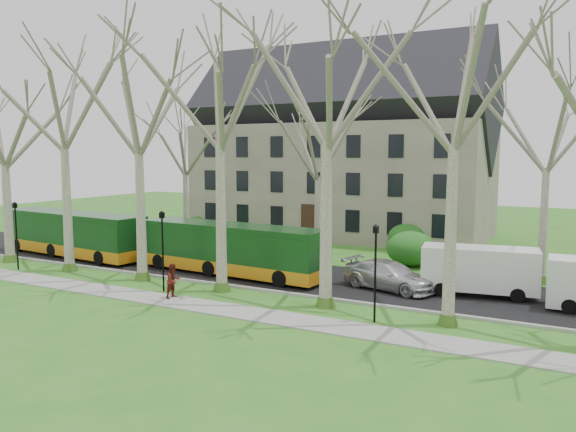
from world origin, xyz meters
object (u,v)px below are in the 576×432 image
(bus_lead, at_px, (72,233))
(sedan, at_px, (389,275))
(bus_follow, at_px, (230,248))
(pedestrian_b, at_px, (173,281))
(van_a, at_px, (479,271))

(bus_lead, bearing_deg, sedan, 7.75)
(bus_follow, xyz_separation_m, pedestrian_b, (0.59, -6.11, -0.70))
(sedan, bearing_deg, bus_lead, 107.77)
(sedan, bearing_deg, pedestrian_b, 142.13)
(pedestrian_b, bearing_deg, bus_lead, 73.71)
(bus_lead, distance_m, bus_follow, 13.58)
(bus_follow, distance_m, van_a, 14.53)
(sedan, distance_m, van_a, 4.67)
(van_a, bearing_deg, sedan, -176.31)
(bus_lead, height_order, van_a, bus_lead)
(bus_follow, relative_size, van_a, 2.20)
(sedan, height_order, pedestrian_b, pedestrian_b)
(bus_lead, xyz_separation_m, sedan, (23.46, 0.93, -0.86))
(bus_follow, height_order, sedan, bus_follow)
(bus_lead, bearing_deg, van_a, 9.41)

